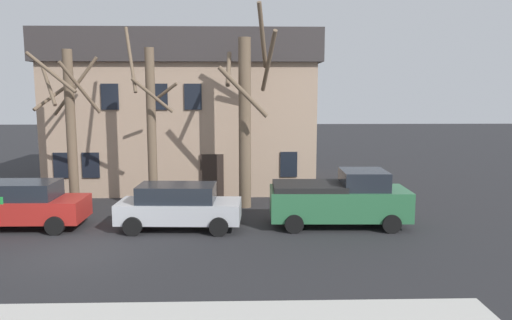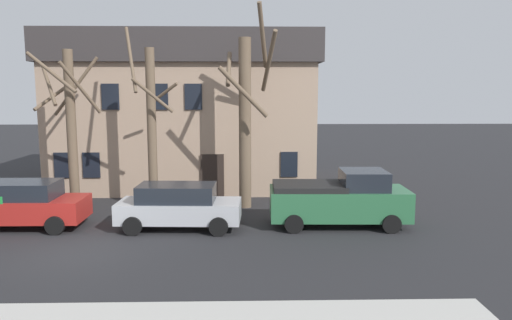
{
  "view_description": "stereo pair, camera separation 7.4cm",
  "coord_description": "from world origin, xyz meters",
  "views": [
    {
      "loc": [
        5.24,
        -14.93,
        5.05
      ],
      "look_at": [
        5.76,
        3.65,
        2.41
      ],
      "focal_mm": 33.98,
      "sensor_mm": 36.0,
      "label": 1
    },
    {
      "loc": [
        5.31,
        -14.93,
        5.05
      ],
      "look_at": [
        5.76,
        3.65,
        2.41
      ],
      "focal_mm": 33.98,
      "sensor_mm": 36.0,
      "label": 2
    }
  ],
  "objects": [
    {
      "name": "tree_bare_far",
      "position": [
        1.44,
        5.25,
        3.64
      ],
      "size": [
        2.18,
        2.19,
        7.67
      ],
      "color": "brown",
      "rests_on": "ground_plane"
    },
    {
      "name": "building_main",
      "position": [
        2.23,
        11.92,
        4.04
      ],
      "size": [
        13.57,
        8.67,
        7.96
      ],
      "color": "tan",
      "rests_on": "ground_plane"
    },
    {
      "name": "tree_bare_end",
      "position": [
        5.4,
        5.85,
        4.04
      ],
      "size": [
        2.46,
        2.46,
        8.62
      ],
      "color": "brown",
      "rests_on": "ground_plane"
    },
    {
      "name": "tree_bare_mid",
      "position": [
        -1.87,
        5.2,
        3.73
      ],
      "size": [
        2.68,
        2.79,
        6.74
      ],
      "color": "brown",
      "rests_on": "ground_plane"
    },
    {
      "name": "car_red_wagon",
      "position": [
        -3.05,
        2.8,
        0.91
      ],
      "size": [
        4.78,
        2.08,
        1.75
      ],
      "color": "#AD231E",
      "rests_on": "ground_plane"
    },
    {
      "name": "ground_plane",
      "position": [
        0.0,
        0.0,
        0.0
      ],
      "size": [
        120.0,
        120.0,
        0.0
      ],
      "primitive_type": "plane",
      "color": "#262628"
    },
    {
      "name": "pickup_truck_green",
      "position": [
        8.91,
        2.82,
        1.02
      ],
      "size": [
        5.19,
        2.35,
        2.12
      ],
      "color": "#2D6B42",
      "rests_on": "ground_plane"
    },
    {
      "name": "car_silver_wagon",
      "position": [
        2.89,
        2.51,
        0.87
      ],
      "size": [
        4.55,
        2.11,
        1.67
      ],
      "color": "#B7BABF",
      "rests_on": "ground_plane"
    }
  ]
}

